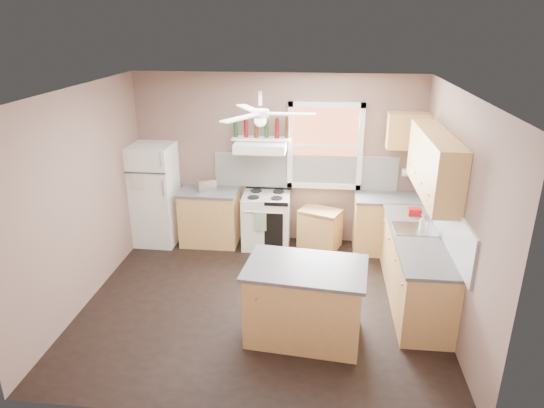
# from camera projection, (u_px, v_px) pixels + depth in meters

# --- Properties ---
(floor) EXTENTS (4.50, 4.50, 0.00)m
(floor) POSITION_uv_depth(u_px,v_px,m) (262.00, 301.00, 6.31)
(floor) COLOR black
(floor) RESTS_ON ground
(ceiling) EXTENTS (4.50, 4.50, 0.00)m
(ceiling) POSITION_uv_depth(u_px,v_px,m) (260.00, 91.00, 5.34)
(ceiling) COLOR white
(ceiling) RESTS_ON ground
(wall_back) EXTENTS (4.50, 0.05, 2.70)m
(wall_back) POSITION_uv_depth(u_px,v_px,m) (277.00, 160.00, 7.71)
(wall_back) COLOR #755B51
(wall_back) RESTS_ON ground
(wall_right) EXTENTS (0.05, 4.00, 2.70)m
(wall_right) POSITION_uv_depth(u_px,v_px,m) (456.00, 212.00, 5.60)
(wall_right) COLOR #755B51
(wall_right) RESTS_ON ground
(wall_left) EXTENTS (0.05, 4.00, 2.70)m
(wall_left) POSITION_uv_depth(u_px,v_px,m) (81.00, 198.00, 6.05)
(wall_left) COLOR #755B51
(wall_left) RESTS_ON ground
(backsplash_back) EXTENTS (2.90, 0.03, 0.55)m
(backsplash_back) POSITION_uv_depth(u_px,v_px,m) (305.00, 172.00, 7.69)
(backsplash_back) COLOR white
(backsplash_back) RESTS_ON wall_back
(backsplash_right) EXTENTS (0.03, 2.60, 0.55)m
(backsplash_right) POSITION_uv_depth(u_px,v_px,m) (445.00, 216.00, 5.95)
(backsplash_right) COLOR white
(backsplash_right) RESTS_ON wall_right
(window_view) EXTENTS (1.00, 0.02, 1.20)m
(window_view) POSITION_uv_depth(u_px,v_px,m) (325.00, 146.00, 7.50)
(window_view) COLOR brown
(window_view) RESTS_ON wall_back
(window_frame) EXTENTS (1.16, 0.07, 1.36)m
(window_frame) POSITION_uv_depth(u_px,v_px,m) (325.00, 146.00, 7.48)
(window_frame) COLOR white
(window_frame) RESTS_ON wall_back
(refrigerator) EXTENTS (0.70, 0.68, 1.63)m
(refrigerator) POSITION_uv_depth(u_px,v_px,m) (154.00, 195.00, 7.75)
(refrigerator) COLOR white
(refrigerator) RESTS_ON floor
(base_cabinet_left) EXTENTS (0.90, 0.60, 0.86)m
(base_cabinet_left) POSITION_uv_depth(u_px,v_px,m) (210.00, 218.00, 7.84)
(base_cabinet_left) COLOR tan
(base_cabinet_left) RESTS_ON floor
(counter_left) EXTENTS (0.92, 0.62, 0.04)m
(counter_left) POSITION_uv_depth(u_px,v_px,m) (209.00, 192.00, 7.68)
(counter_left) COLOR #4D4D50
(counter_left) RESTS_ON base_cabinet_left
(toaster) EXTENTS (0.32, 0.26, 0.18)m
(toaster) POSITION_uv_depth(u_px,v_px,m) (207.00, 185.00, 7.66)
(toaster) COLOR silver
(toaster) RESTS_ON counter_left
(stove) EXTENTS (0.75, 0.66, 0.86)m
(stove) POSITION_uv_depth(u_px,v_px,m) (266.00, 220.00, 7.75)
(stove) COLOR white
(stove) RESTS_ON floor
(range_hood) EXTENTS (0.78, 0.50, 0.14)m
(range_hood) POSITION_uv_depth(u_px,v_px,m) (261.00, 147.00, 7.38)
(range_hood) COLOR white
(range_hood) RESTS_ON wall_back
(bottle_shelf) EXTENTS (0.90, 0.26, 0.03)m
(bottle_shelf) POSITION_uv_depth(u_px,v_px,m) (261.00, 139.00, 7.45)
(bottle_shelf) COLOR white
(bottle_shelf) RESTS_ON range_hood
(cart) EXTENTS (0.73, 0.62, 0.62)m
(cart) POSITION_uv_depth(u_px,v_px,m) (320.00, 228.00, 7.75)
(cart) COLOR tan
(cart) RESTS_ON floor
(base_cabinet_corner) EXTENTS (1.00, 0.60, 0.86)m
(base_cabinet_corner) POSITION_uv_depth(u_px,v_px,m) (386.00, 225.00, 7.56)
(base_cabinet_corner) COLOR tan
(base_cabinet_corner) RESTS_ON floor
(base_cabinet_right) EXTENTS (0.60, 2.20, 0.86)m
(base_cabinet_right) POSITION_uv_depth(u_px,v_px,m) (415.00, 269.00, 6.24)
(base_cabinet_right) COLOR tan
(base_cabinet_right) RESTS_ON floor
(counter_corner) EXTENTS (1.02, 0.62, 0.04)m
(counter_corner) POSITION_uv_depth(u_px,v_px,m) (389.00, 198.00, 7.40)
(counter_corner) COLOR #4D4D50
(counter_corner) RESTS_ON base_cabinet_corner
(counter_right) EXTENTS (0.62, 2.22, 0.04)m
(counter_right) POSITION_uv_depth(u_px,v_px,m) (418.00, 237.00, 6.08)
(counter_right) COLOR #4D4D50
(counter_right) RESTS_ON base_cabinet_right
(sink) EXTENTS (0.55, 0.45, 0.03)m
(sink) POSITION_uv_depth(u_px,v_px,m) (415.00, 229.00, 6.26)
(sink) COLOR silver
(sink) RESTS_ON counter_right
(faucet) EXTENTS (0.03, 0.03, 0.14)m
(faucet) POSITION_uv_depth(u_px,v_px,m) (428.00, 225.00, 6.22)
(faucet) COLOR silver
(faucet) RESTS_ON sink
(upper_cabinet_right) EXTENTS (0.33, 1.80, 0.76)m
(upper_cabinet_right) POSITION_uv_depth(u_px,v_px,m) (434.00, 164.00, 5.93)
(upper_cabinet_right) COLOR tan
(upper_cabinet_right) RESTS_ON wall_right
(upper_cabinet_corner) EXTENTS (0.60, 0.33, 0.52)m
(upper_cabinet_corner) POSITION_uv_depth(u_px,v_px,m) (408.00, 131.00, 7.14)
(upper_cabinet_corner) COLOR tan
(upper_cabinet_corner) RESTS_ON wall_back
(paper_towel) EXTENTS (0.26, 0.12, 0.12)m
(paper_towel) POSITION_uv_depth(u_px,v_px,m) (411.00, 173.00, 7.38)
(paper_towel) COLOR white
(paper_towel) RESTS_ON wall_back
(island) EXTENTS (1.33, 0.92, 0.86)m
(island) POSITION_uv_depth(u_px,v_px,m) (305.00, 303.00, 5.48)
(island) COLOR tan
(island) RESTS_ON floor
(island_top) EXTENTS (1.42, 1.01, 0.04)m
(island_top) POSITION_uv_depth(u_px,v_px,m) (306.00, 268.00, 5.32)
(island_top) COLOR #4D4D50
(island_top) RESTS_ON island
(ceiling_fan_hub) EXTENTS (0.20, 0.20, 0.08)m
(ceiling_fan_hub) POSITION_uv_depth(u_px,v_px,m) (260.00, 113.00, 5.43)
(ceiling_fan_hub) COLOR white
(ceiling_fan_hub) RESTS_ON ceiling
(soap_bottle) EXTENTS (0.12, 0.12, 0.21)m
(soap_bottle) POSITION_uv_depth(u_px,v_px,m) (422.00, 223.00, 6.19)
(soap_bottle) COLOR silver
(soap_bottle) RESTS_ON counter_right
(red_caddy) EXTENTS (0.18, 0.13, 0.10)m
(red_caddy) POSITION_uv_depth(u_px,v_px,m) (415.00, 212.00, 6.69)
(red_caddy) COLOR #A60E0E
(red_caddy) RESTS_ON counter_right
(wine_bottles) EXTENTS (0.86, 0.06, 0.31)m
(wine_bottles) POSITION_uv_depth(u_px,v_px,m) (262.00, 128.00, 7.40)
(wine_bottles) COLOR #143819
(wine_bottles) RESTS_ON bottle_shelf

